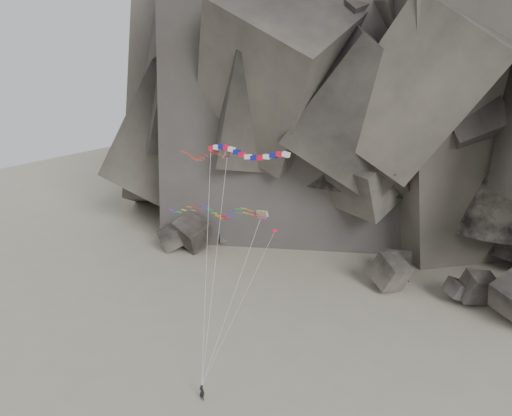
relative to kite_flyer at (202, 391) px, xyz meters
The scene contains 8 objects.
ground 7.58m from the kite_flyer, 120.15° to the left, with size 260.00×260.00×0.00m, color gray.
headland 86.82m from the kite_flyer, 92.82° to the left, with size 110.00×70.00×84.00m, color #5B544A, non-canonical shape.
boulder_field 40.71m from the kite_flyer, 73.25° to the left, with size 75.44×16.56×8.51m.
kite_flyer is the anchor object (origin of this frame).
delta_kite 27.70m from the kite_flyer, 122.48° to the left, with size 10.79×10.99×25.70m.
banner_kite 27.36m from the kite_flyer, 87.22° to the left, with size 11.20×10.49×25.73m.
parafoil_kite 20.76m from the kite_flyer, 115.46° to the left, with size 15.92×8.75×19.38m.
pennant_kite 16.37m from the kite_flyer, 72.62° to the left, with size 3.77×11.14×15.96m.
Camera 1 is at (32.38, -45.49, 37.11)m, focal length 35.00 mm.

